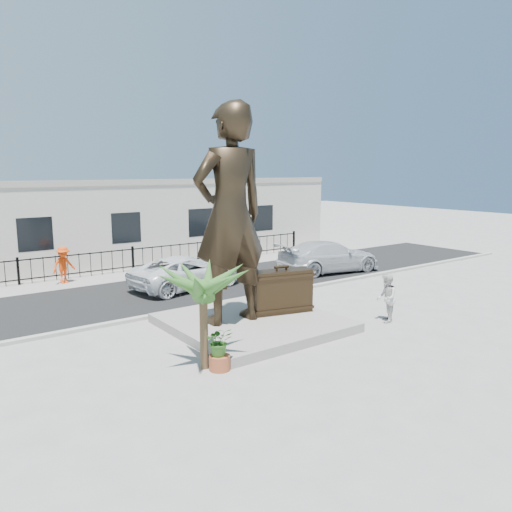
{
  "coord_description": "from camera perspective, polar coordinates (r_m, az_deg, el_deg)",
  "views": [
    {
      "loc": [
        -9.95,
        -11.52,
        5.21
      ],
      "look_at": [
        0.0,
        2.0,
        2.3
      ],
      "focal_mm": 35.0,
      "sensor_mm": 36.0,
      "label": 1
    }
  ],
  "objects": [
    {
      "name": "plinth",
      "position": [
        16.87,
        -0.36,
        -7.62
      ],
      "size": [
        5.2,
        5.2,
        0.3
      ],
      "primitive_type": "cube",
      "color": "gray",
      "rests_on": "ground"
    },
    {
      "name": "shrub",
      "position": [
        13.24,
        -4.21,
        -9.68
      ],
      "size": [
        0.89,
        0.85,
        0.79
      ],
      "primitive_type": "imported",
      "rotation": [
        0.0,
        0.0,
        -0.42
      ],
      "color": "#30601F",
      "rests_on": "planter"
    },
    {
      "name": "suitcase",
      "position": [
        17.35,
        2.91,
        -4.05
      ],
      "size": [
        2.23,
        1.18,
        1.5
      ],
      "primitive_type": "cube",
      "rotation": [
        0.0,
        0.0,
        -0.25
      ],
      "color": "black",
      "rests_on": "plinth"
    },
    {
      "name": "car_white",
      "position": [
        22.36,
        -7.89,
        -1.82
      ],
      "size": [
        5.44,
        3.05,
        1.44
      ],
      "primitive_type": "imported",
      "rotation": [
        0.0,
        0.0,
        1.7
      ],
      "color": "white",
      "rests_on": "street"
    },
    {
      "name": "far_sidewalk",
      "position": [
        26.06,
        -13.16,
        -1.94
      ],
      "size": [
        40.0,
        2.5,
        0.02
      ],
      "primitive_type": "cube",
      "color": "#9E9991",
      "rests_on": "ground"
    },
    {
      "name": "fence",
      "position": [
        26.68,
        -13.89,
        -0.41
      ],
      "size": [
        22.0,
        0.1,
        1.2
      ],
      "primitive_type": "cube",
      "color": "black",
      "rests_on": "ground"
    },
    {
      "name": "curb",
      "position": [
        19.55,
        -4.37,
        -5.47
      ],
      "size": [
        40.0,
        0.25,
        0.12
      ],
      "primitive_type": "cube",
      "color": "#A5A399",
      "rests_on": "ground"
    },
    {
      "name": "statue",
      "position": [
        15.88,
        -3.0,
        4.73
      ],
      "size": [
        2.6,
        1.74,
        7.0
      ],
      "primitive_type": "imported",
      "rotation": [
        0.0,
        0.0,
        3.11
      ],
      "color": "black",
      "rests_on": "plinth"
    },
    {
      "name": "ground",
      "position": [
        16.09,
        4.28,
        -9.09
      ],
      "size": [
        100.0,
        100.0,
        0.0
      ],
      "primitive_type": "plane",
      "color": "#9E9991",
      "rests_on": "ground"
    },
    {
      "name": "worker",
      "position": [
        24.66,
        -21.13,
        -0.96
      ],
      "size": [
        1.25,
        0.95,
        1.71
      ],
      "primitive_type": "imported",
      "rotation": [
        0.0,
        0.0,
        0.32
      ],
      "color": "#F0430C",
      "rests_on": "far_sidewalk"
    },
    {
      "name": "planter",
      "position": [
        13.45,
        -4.18,
        -12.06
      ],
      "size": [
        0.56,
        0.56,
        0.4
      ],
      "primitive_type": "cylinder",
      "color": "#A14B2A",
      "rests_on": "ground"
    },
    {
      "name": "street",
      "position": [
        22.52,
        -9.11,
        -3.66
      ],
      "size": [
        40.0,
        7.0,
        0.01
      ],
      "primitive_type": "cube",
      "color": "black",
      "rests_on": "ground"
    },
    {
      "name": "building",
      "position": [
        30.35,
        -17.07,
        3.71
      ],
      "size": [
        28.0,
        7.0,
        4.4
      ],
      "primitive_type": "cube",
      "color": "silver",
      "rests_on": "ground"
    },
    {
      "name": "tourist",
      "position": [
        17.84,
        14.67,
        -4.66
      ],
      "size": [
        1.04,
        1.02,
        1.69
      ],
      "primitive_type": "imported",
      "rotation": [
        0.0,
        0.0,
        3.86
      ],
      "color": "silver",
      "rests_on": "ground"
    },
    {
      "name": "car_silver",
      "position": [
        25.89,
        8.3,
        -0.06
      ],
      "size": [
        5.8,
        3.09,
        1.6
      ],
      "primitive_type": "imported",
      "rotation": [
        0.0,
        0.0,
        1.41
      ],
      "color": "silver",
      "rests_on": "street"
    },
    {
      "name": "palm_tree",
      "position": [
        13.68,
        -5.89,
        -12.61
      ],
      "size": [
        1.8,
        1.8,
        3.2
      ],
      "primitive_type": null,
      "color": "#2E5D21",
      "rests_on": "ground"
    }
  ]
}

